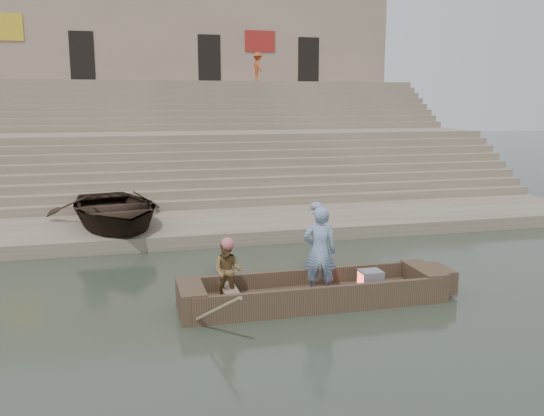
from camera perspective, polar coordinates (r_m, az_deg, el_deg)
name	(u,v)px	position (r m, az deg, el deg)	size (l,w,h in m)	color
ground	(130,340)	(10.77, -13.93, -12.58)	(120.00, 120.00, 0.00)	#283226
lower_landing	(127,231)	(18.36, -14.23, -2.23)	(32.00, 4.00, 0.40)	gray
mid_landing	(125,166)	(25.57, -14.44, 4.05)	(32.00, 3.00, 2.80)	gray
upper_landing	(123,130)	(32.46, -14.57, 7.51)	(32.00, 3.00, 5.20)	gray
ghat_steps	(124,153)	(27.22, -14.49, 5.27)	(32.00, 11.00, 5.20)	gray
building_wall	(121,76)	(36.44, -14.79, 12.53)	(32.00, 5.07, 11.20)	#9E856B
main_rowboat	(313,298)	(12.18, 4.12, -8.95)	(5.00, 1.30, 0.22)	brown
rowboat_trim	(323,289)	(12.18, 5.08, -7.99)	(6.04, 2.63, 1.90)	brown
standing_man	(320,252)	(11.75, 4.76, -4.34)	(0.69, 0.45, 1.88)	navy
rowing_man	(228,271)	(11.56, -4.40, -6.25)	(0.60, 0.47, 1.23)	#27772C
television	(370,280)	(12.53, 9.71, -7.02)	(0.46, 0.42, 0.40)	slate
beached_rowboat	(114,209)	(18.12, -15.47, -0.10)	(3.66, 5.13, 1.06)	#2D2116
pedestrian	(258,67)	(32.39, -1.42, 13.83)	(1.02, 0.59, 1.58)	#B54A1E
cloth_bundles	(221,211)	(19.27, -5.12, -0.34)	(7.33, 0.83, 0.26)	#3F5999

